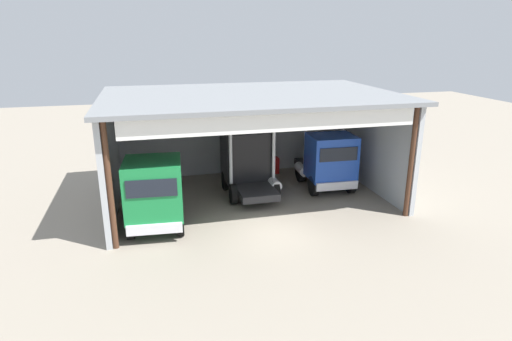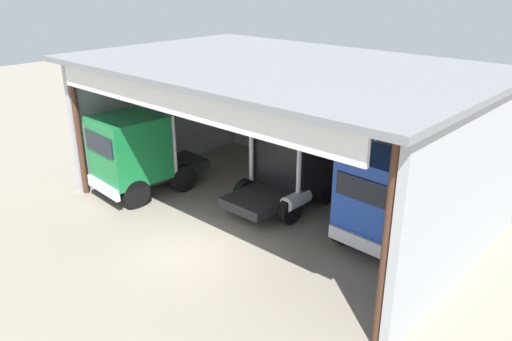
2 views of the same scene
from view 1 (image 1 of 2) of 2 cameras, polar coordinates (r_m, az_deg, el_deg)
The scene contains 7 objects.
ground_plane at distance 19.62m, azimuth 2.30°, elevation -8.06°, with size 80.00×80.00×0.00m, color gray.
workshop_shed at distance 23.42m, azimuth -1.38°, elevation 6.23°, with size 14.65×9.77×5.63m.
truck_green_yard_outside at distance 19.68m, azimuth -13.31°, elevation -2.84°, with size 2.68×4.82×3.33m.
truck_black_center_left_bay at distance 23.70m, azimuth -1.06°, elevation 1.37°, with size 2.73×4.67×3.71m.
truck_blue_left_bay at distance 24.52m, azimuth 9.44°, elevation 1.25°, with size 2.67×5.12×3.31m.
oil_drum at distance 27.41m, azimuth 1.95°, elevation 0.60°, with size 0.58×0.58×0.92m, color #197233.
tool_cart at distance 27.40m, azimuth 2.02°, elevation 0.68°, with size 0.90×0.60×1.00m, color red.
Camera 1 is at (-5.08, -16.92, 8.54)m, focal length 30.30 mm.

